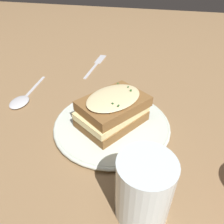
{
  "coord_description": "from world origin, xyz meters",
  "views": [
    {
      "loc": [
        0.09,
        -0.35,
        0.31
      ],
      "look_at": [
        0.01,
        0.0,
        0.04
      ],
      "focal_mm": 35.0,
      "sensor_mm": 36.0,
      "label": 1
    }
  ],
  "objects": [
    {
      "name": "dinner_plate",
      "position": [
        0.01,
        0.0,
        0.01
      ],
      "size": [
        0.25,
        0.25,
        0.01
      ],
      "color": "silver",
      "rests_on": "ground_plane"
    },
    {
      "name": "ground_plane",
      "position": [
        0.0,
        0.0,
        0.0
      ],
      "size": [
        2.4,
        2.4,
        0.0
      ],
      "primitive_type": "plane",
      "color": "olive"
    },
    {
      "name": "spoon",
      "position": [
        -0.24,
        0.04,
        0.0
      ],
      "size": [
        0.05,
        0.18,
        0.01
      ],
      "rotation": [
        0.0,
        0.0,
        3.2
      ],
      "color": "silver",
      "rests_on": "ground_plane"
    },
    {
      "name": "water_glass",
      "position": [
        0.09,
        -0.17,
        0.05
      ],
      "size": [
        0.08,
        0.08,
        0.11
      ],
      "primitive_type": "cylinder",
      "color": "silver",
      "rests_on": "ground_plane"
    },
    {
      "name": "fork",
      "position": [
        -0.12,
        0.31,
        0.0
      ],
      "size": [
        0.03,
        0.19,
        0.0
      ],
      "rotation": [
        0.0,
        0.0,
        6.24
      ],
      "color": "silver",
      "rests_on": "ground_plane"
    },
    {
      "name": "sandwich",
      "position": [
        0.01,
        0.0,
        0.05
      ],
      "size": [
        0.16,
        0.17,
        0.07
      ],
      "rotation": [
        0.0,
        0.0,
        4.13
      ],
      "color": "brown",
      "rests_on": "dinner_plate"
    }
  ]
}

